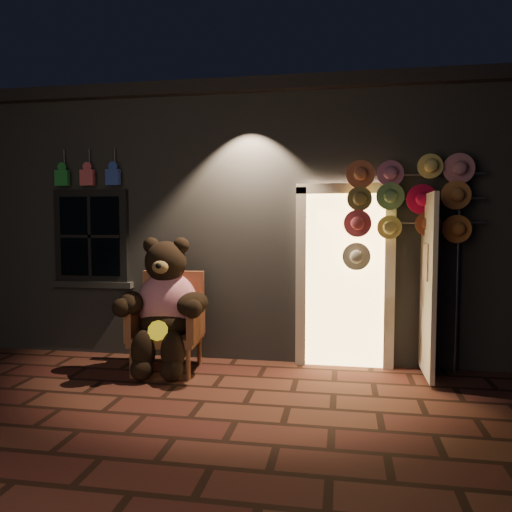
# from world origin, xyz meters

# --- Properties ---
(ground) EXTENTS (60.00, 60.00, 0.00)m
(ground) POSITION_xyz_m (0.00, 0.00, 0.00)
(ground) COLOR #572E21
(ground) RESTS_ON ground
(shop_building) EXTENTS (7.30, 5.95, 3.51)m
(shop_building) POSITION_xyz_m (0.00, 3.99, 1.74)
(shop_building) COLOR slate
(shop_building) RESTS_ON ground
(wicker_armchair) EXTENTS (0.83, 0.76, 1.14)m
(wicker_armchair) POSITION_xyz_m (-0.69, 0.98, 0.57)
(wicker_armchair) COLOR #9E623D
(wicker_armchair) RESTS_ON ground
(teddy_bear) EXTENTS (1.12, 0.90, 1.55)m
(teddy_bear) POSITION_xyz_m (-0.68, 0.83, 0.78)
(teddy_bear) COLOR #D21648
(teddy_bear) RESTS_ON ground
(hat_rack) EXTENTS (1.54, 0.22, 2.48)m
(hat_rack) POSITION_xyz_m (2.03, 1.28, 1.93)
(hat_rack) COLOR #59595E
(hat_rack) RESTS_ON ground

